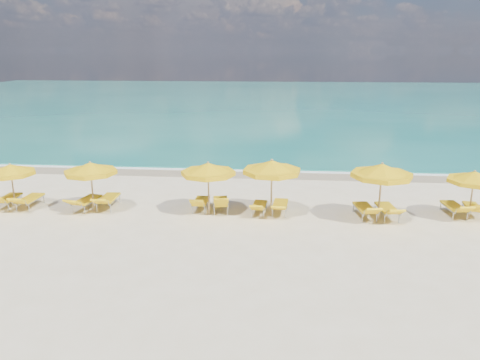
{
  "coord_description": "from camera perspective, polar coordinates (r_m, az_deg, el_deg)",
  "views": [
    {
      "loc": [
        1.76,
        -18.45,
        6.74
      ],
      "look_at": [
        0.0,
        1.5,
        1.2
      ],
      "focal_mm": 35.0,
      "sensor_mm": 36.0,
      "label": 1
    }
  ],
  "objects": [
    {
      "name": "lounger_3_right",
      "position": [
        20.43,
        -2.37,
        -3.12
      ],
      "size": [
        0.9,
        1.91,
        0.91
      ],
      "rotation": [
        0.0,
        0.0,
        0.15
      ],
      "color": "#A5A8AD",
      "rests_on": "ground"
    },
    {
      "name": "lounger_5_left",
      "position": [
        20.26,
        15.0,
        -3.8
      ],
      "size": [
        0.92,
        2.06,
        0.83
      ],
      "rotation": [
        0.0,
        0.0,
        0.14
      ],
      "color": "#A5A8AD",
      "rests_on": "ground"
    },
    {
      "name": "lounger_3_left",
      "position": [
        20.59,
        -4.8,
        -3.04
      ],
      "size": [
        0.63,
        1.82,
        0.82
      ],
      "rotation": [
        0.0,
        0.0,
        -0.01
      ],
      "color": "#A5A8AD",
      "rests_on": "ground"
    },
    {
      "name": "ground_plane",
      "position": [
        19.72,
        -0.38,
        -4.52
      ],
      "size": [
        120.0,
        120.0,
        0.0
      ],
      "primitive_type": "plane",
      "color": "beige"
    },
    {
      "name": "lounger_6_left",
      "position": [
        21.76,
        24.64,
        -3.39
      ],
      "size": [
        0.8,
        2.0,
        0.81
      ],
      "rotation": [
        0.0,
        0.0,
        0.08
      ],
      "color": "#A5A8AD",
      "rests_on": "ground"
    },
    {
      "name": "umbrella_3",
      "position": [
        19.49,
        -3.9,
        1.28
      ],
      "size": [
        2.43,
        2.43,
        2.32
      ],
      "rotation": [
        0.0,
        0.0,
        0.06
      ],
      "color": "tan",
      "rests_on": "ground"
    },
    {
      "name": "lounger_4_left",
      "position": [
        20.1,
        2.35,
        -3.52
      ],
      "size": [
        0.7,
        1.77,
        0.71
      ],
      "rotation": [
        0.0,
        0.0,
        -0.08
      ],
      "color": "#A5A8AD",
      "rests_on": "ground"
    },
    {
      "name": "umbrella_4",
      "position": [
        19.34,
        3.9,
        1.55
      ],
      "size": [
        2.95,
        2.95,
        2.47
      ],
      "rotation": [
        0.0,
        0.0,
        0.24
      ],
      "color": "tan",
      "rests_on": "ground"
    },
    {
      "name": "lounger_1_right",
      "position": [
        22.82,
        -24.25,
        -2.5
      ],
      "size": [
        0.69,
        1.99,
        0.81
      ],
      "rotation": [
        0.0,
        0.0,
        -0.01
      ],
      "color": "#A5A8AD",
      "rests_on": "ground"
    },
    {
      "name": "umbrella_1",
      "position": [
        22.45,
        -26.18,
        1.09
      ],
      "size": [
        2.43,
        2.43,
        2.09
      ],
      "rotation": [
        0.0,
        0.0,
        0.2
      ],
      "color": "tan",
      "rests_on": "ground"
    },
    {
      "name": "umbrella_5",
      "position": [
        19.41,
        16.9,
        1.03
      ],
      "size": [
        2.48,
        2.48,
        2.49
      ],
      "rotation": [
        0.0,
        0.0,
        -0.01
      ],
      "color": "tan",
      "rests_on": "ground"
    },
    {
      "name": "lounger_2_right",
      "position": [
        21.59,
        -15.77,
        -2.65
      ],
      "size": [
        0.74,
        2.09,
        0.81
      ],
      "rotation": [
        0.0,
        0.0,
        0.03
      ],
      "color": "#A5A8AD",
      "rests_on": "ground"
    },
    {
      "name": "umbrella_6",
      "position": [
        21.09,
        26.64,
        0.27
      ],
      "size": [
        2.2,
        2.2,
        2.12
      ],
      "rotation": [
        0.0,
        0.0,
        -0.05
      ],
      "color": "tan",
      "rests_on": "ground"
    },
    {
      "name": "whitecap_near",
      "position": [
        36.91,
        -7.21,
        4.82
      ],
      "size": [
        14.0,
        0.36,
        0.05
      ],
      "primitive_type": "cube",
      "color": "white",
      "rests_on": "ground"
    },
    {
      "name": "lounger_2_left",
      "position": [
        21.67,
        -18.21,
        -2.79
      ],
      "size": [
        1.0,
        2.11,
        0.81
      ],
      "rotation": [
        0.0,
        0.0,
        -0.18
      ],
      "color": "#A5A8AD",
      "rests_on": "ground"
    },
    {
      "name": "lounger_6_right",
      "position": [
        22.18,
        26.44,
        -3.33
      ],
      "size": [
        0.82,
        1.77,
        0.8
      ],
      "rotation": [
        0.0,
        0.0,
        -0.15
      ],
      "color": "#A5A8AD",
      "rests_on": "ground"
    },
    {
      "name": "ocean",
      "position": [
        66.82,
        3.56,
        9.65
      ],
      "size": [
        120.0,
        80.0,
        0.3
      ],
      "primitive_type": "cube",
      "color": "#126A5E",
      "rests_on": "ground"
    },
    {
      "name": "lounger_1_left",
      "position": [
        23.34,
        -26.39,
        -2.39
      ],
      "size": [
        0.75,
        1.95,
        0.82
      ],
      "rotation": [
        0.0,
        0.0,
        0.06
      ],
      "color": "#A5A8AD",
      "rests_on": "ground"
    },
    {
      "name": "wet_sand_band",
      "position": [
        26.77,
        1.11,
        0.88
      ],
      "size": [
        120.0,
        2.6,
        0.01
      ],
      "primitive_type": "cube",
      "color": "tan",
      "rests_on": "ground"
    },
    {
      "name": "lounger_5_right",
      "position": [
        20.49,
        17.5,
        -3.78
      ],
      "size": [
        0.86,
        2.08,
        0.8
      ],
      "rotation": [
        0.0,
        0.0,
        0.1
      ],
      "color": "#A5A8AD",
      "rests_on": "ground"
    },
    {
      "name": "whitecap_far",
      "position": [
        43.43,
        13.32,
        6.13
      ],
      "size": [
        18.0,
        0.3,
        0.05
      ],
      "primitive_type": "cube",
      "color": "white",
      "rests_on": "ground"
    },
    {
      "name": "lounger_4_right",
      "position": [
        20.18,
        4.92,
        -3.43
      ],
      "size": [
        0.75,
        1.96,
        0.71
      ],
      "rotation": [
        0.0,
        0.0,
        -0.07
      ],
      "color": "#A5A8AD",
      "rests_on": "ground"
    },
    {
      "name": "umbrella_2",
      "position": [
        20.77,
        -17.77,
        1.31
      ],
      "size": [
        2.59,
        2.59,
        2.26
      ],
      "rotation": [
        0.0,
        0.0,
        0.18
      ],
      "color": "tan",
      "rests_on": "ground"
    },
    {
      "name": "foam_line",
      "position": [
        27.55,
        1.23,
        1.3
      ],
      "size": [
        120.0,
        1.2,
        0.03
      ],
      "primitive_type": "cube",
      "color": "white",
      "rests_on": "ground"
    }
  ]
}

